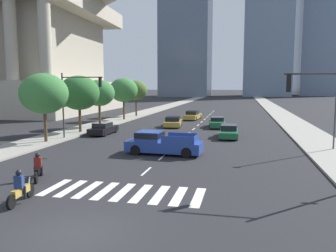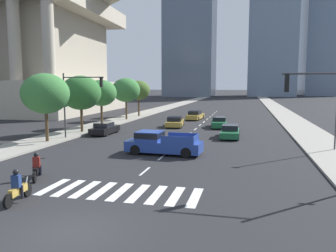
{
  "view_description": "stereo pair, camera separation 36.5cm",
  "coord_description": "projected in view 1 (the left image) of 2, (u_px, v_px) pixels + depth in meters",
  "views": [
    {
      "loc": [
        5.43,
        -10.13,
        5.04
      ],
      "look_at": [
        0.0,
        14.6,
        2.0
      ],
      "focal_mm": 35.99,
      "sensor_mm": 36.0,
      "label": 1
    },
    {
      "loc": [
        5.79,
        -10.05,
        5.04
      ],
      "look_at": [
        0.0,
        14.6,
        2.0
      ],
      "focal_mm": 35.99,
      "sensor_mm": 36.0,
      "label": 2
    }
  ],
  "objects": [
    {
      "name": "sedan_gold_4",
      "position": [
        173.0,
        122.0,
        41.6
      ],
      "size": [
        2.32,
        4.79,
        1.24
      ],
      "rotation": [
        0.0,
        0.0,
        1.67
      ],
      "color": "#B28E38",
      "rests_on": "ground"
    },
    {
      "name": "sedan_green_1",
      "position": [
        229.0,
        132.0,
        32.88
      ],
      "size": [
        1.82,
        4.55,
        1.24
      ],
      "rotation": [
        0.0,
        0.0,
        -1.56
      ],
      "color": "#1E6038",
      "rests_on": "ground"
    },
    {
      "name": "street_tree_fourth",
      "position": [
        124.0,
        90.0,
        48.73
      ],
      "size": [
        4.09,
        4.09,
        6.0
      ],
      "color": "#4C3823",
      "rests_on": "sidewalk_west"
    },
    {
      "name": "office_tower_right_skyline",
      "position": [
        321.0,
        8.0,
        169.69
      ],
      "size": [
        20.98,
        29.06,
        98.37
      ],
      "color": "slate",
      "rests_on": "ground"
    },
    {
      "name": "street_tree_third",
      "position": [
        99.0,
        93.0,
        40.44
      ],
      "size": [
        3.72,
        3.72,
        5.6
      ],
      "color": "#4C3823",
      "rests_on": "sidewalk_west"
    },
    {
      "name": "ground_plane",
      "position": [
        77.0,
        233.0,
        11.58
      ],
      "size": [
        800.0,
        800.0,
        0.0
      ],
      "primitive_type": "plane",
      "color": "#232326"
    },
    {
      "name": "motorcycle_lead",
      "position": [
        38.0,
        169.0,
        18.14
      ],
      "size": [
        1.12,
        2.03,
        1.49
      ],
      "rotation": [
        0.0,
        0.0,
        1.99
      ],
      "color": "black",
      "rests_on": "ground"
    },
    {
      "name": "traffic_signal_near",
      "position": [
        335.0,
        104.0,
        16.42
      ],
      "size": [
        4.14,
        0.28,
        5.87
      ],
      "rotation": [
        0.0,
        0.0,
        3.14
      ],
      "color": "#333335",
      "rests_on": "sidewalk_east"
    },
    {
      "name": "pickup_truck",
      "position": [
        161.0,
        143.0,
        24.88
      ],
      "size": [
        5.68,
        2.31,
        1.67
      ],
      "rotation": [
        0.0,
        0.0,
        3.08
      ],
      "color": "navy",
      "rests_on": "ground"
    },
    {
      "name": "sedan_green_0",
      "position": [
        217.0,
        123.0,
        40.81
      ],
      "size": [
        2.23,
        4.73,
        1.27
      ],
      "rotation": [
        0.0,
        0.0,
        -1.47
      ],
      "color": "#1E6038",
      "rests_on": "ground"
    },
    {
      "name": "sidewalk_east",
      "position": [
        302.0,
        130.0,
        38.07
      ],
      "size": [
        4.0,
        260.0,
        0.15
      ],
      "primitive_type": "cube",
      "color": "gray",
      "rests_on": "ground"
    },
    {
      "name": "lane_divider_center",
      "position": [
        198.0,
        125.0,
        43.19
      ],
      "size": [
        0.14,
        50.0,
        0.01
      ],
      "color": "silver",
      "rests_on": "ground"
    },
    {
      "name": "crosswalk_near",
      "position": [
        123.0,
        192.0,
        16.04
      ],
      "size": [
        7.65,
        2.77,
        0.01
      ],
      "color": "silver",
      "rests_on": "ground"
    },
    {
      "name": "street_tree_second",
      "position": [
        79.0,
        93.0,
        35.47
      ],
      "size": [
        4.26,
        4.26,
        5.95
      ],
      "color": "#4C3823",
      "rests_on": "sidewalk_west"
    },
    {
      "name": "street_tree_nearest",
      "position": [
        44.0,
        94.0,
        29.18
      ],
      "size": [
        4.14,
        4.14,
        5.97
      ],
      "color": "#4C3823",
      "rests_on": "sidewalk_west"
    },
    {
      "name": "sidewalk_west",
      "position": [
        101.0,
        124.0,
        43.26
      ],
      "size": [
        4.0,
        260.0,
        0.15
      ],
      "primitive_type": "cube",
      "color": "gray",
      "rests_on": "ground"
    },
    {
      "name": "office_tower_center_skyline",
      "position": [
        268.0,
        18.0,
        159.65
      ],
      "size": [
        21.57,
        25.01,
        86.0
      ],
      "color": "slate",
      "rests_on": "ground"
    },
    {
      "name": "street_tree_fifth",
      "position": [
        136.0,
        90.0,
        54.43
      ],
      "size": [
        3.68,
        3.68,
        5.73
      ],
      "color": "#4C3823",
      "rests_on": "sidewalk_west"
    },
    {
      "name": "motorcycle_trailing",
      "position": [
        21.0,
        190.0,
        14.49
      ],
      "size": [
        0.7,
        2.12,
        1.49
      ],
      "rotation": [
        0.0,
        0.0,
        1.69
      ],
      "color": "black",
      "rests_on": "ground"
    },
    {
      "name": "war_memorial",
      "position": [
        17.0,
        10.0,
        64.02
      ],
      "size": [
        32.51,
        32.51,
        37.75
      ],
      "rotation": [
        0.0,
        0.0,
        0.03
      ],
      "color": "#B2A893",
      "rests_on": "ground"
    },
    {
      "name": "sedan_black_2",
      "position": [
        103.0,
        129.0,
        35.0
      ],
      "size": [
        1.76,
        4.31,
        1.25
      ],
      "rotation": [
        0.0,
        0.0,
        1.57
      ],
      "color": "black",
      "rests_on": "ground"
    },
    {
      "name": "traffic_signal_far",
      "position": [
        77.0,
        94.0,
        31.13
      ],
      "size": [
        4.35,
        0.28,
        6.06
      ],
      "color": "#333335",
      "rests_on": "sidewalk_west"
    },
    {
      "name": "sedan_gold_3",
      "position": [
        193.0,
        116.0,
        50.27
      ],
      "size": [
        2.2,
        4.93,
        1.31
      ],
      "rotation": [
        0.0,
        0.0,
        1.48
      ],
      "color": "#B28E38",
      "rests_on": "ground"
    }
  ]
}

